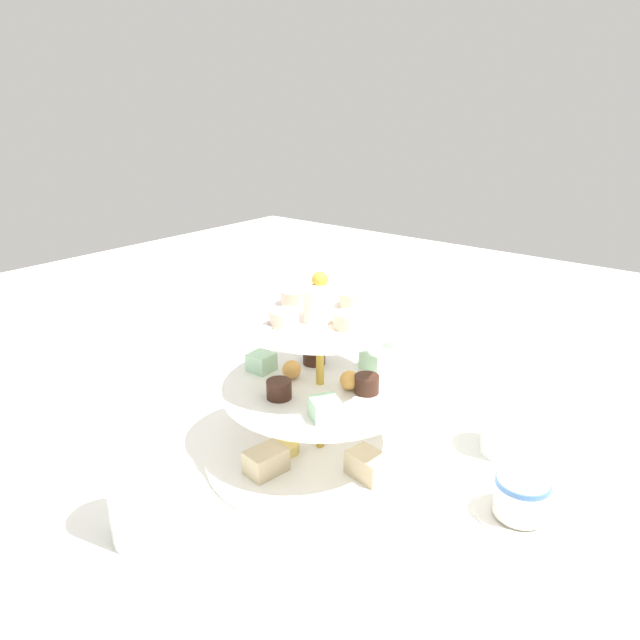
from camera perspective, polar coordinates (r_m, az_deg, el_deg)
ground_plane at (r=0.79m, az=0.00°, el=-12.68°), size 2.40×2.40×0.00m
tiered_serving_stand at (r=0.75m, az=-0.03°, el=-7.75°), size 0.30×0.30×0.25m
water_glass_tall_right at (r=0.65m, az=-16.98°, el=-14.85°), size 0.07×0.07×0.13m
water_glass_short_left at (r=0.81m, az=17.63°, el=-9.82°), size 0.06×0.06×0.07m
teacup_with_saucer at (r=0.71m, az=18.81°, el=-16.08°), size 0.09×0.09×0.05m
butter_knife_left at (r=0.98m, az=-13.39°, el=-6.28°), size 0.17×0.04×0.00m
butter_knife_right at (r=0.58m, az=7.77°, el=-27.98°), size 0.13×0.13×0.00m
water_glass_mid_back at (r=0.94m, az=7.13°, el=-3.82°), size 0.06×0.06×0.10m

